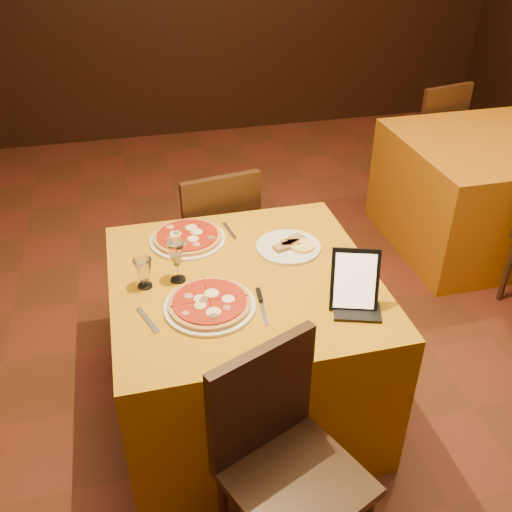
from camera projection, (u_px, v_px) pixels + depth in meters
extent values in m
cube|color=#5E2D19|center=(298.00, 373.00, 2.97)|extent=(6.00, 7.00, 0.01)
cube|color=#BB7B0C|center=(244.00, 344.00, 2.59)|extent=(1.10, 1.10, 0.75)
cube|color=#AC5E0B|center=(479.00, 193.00, 3.84)|extent=(1.10, 1.10, 0.75)
cylinder|color=white|center=(210.00, 306.00, 2.21)|extent=(0.36, 0.36, 0.01)
cylinder|color=#AD4C23|center=(210.00, 303.00, 2.20)|extent=(0.32, 0.32, 0.02)
cylinder|color=white|center=(188.00, 240.00, 2.62)|extent=(0.35, 0.35, 0.01)
cylinder|color=#AD4C23|center=(188.00, 237.00, 2.61)|extent=(0.31, 0.31, 0.02)
cylinder|color=white|center=(288.00, 247.00, 2.57)|extent=(0.29, 0.29, 0.01)
cylinder|color=olive|center=(288.00, 244.00, 2.56)|extent=(0.18, 0.18, 0.02)
cube|color=black|center=(355.00, 280.00, 2.16)|extent=(0.20, 0.15, 0.23)
cube|color=#B7B6BE|center=(263.00, 309.00, 2.20)|extent=(0.03, 0.19, 0.01)
cube|color=#AFAFB6|center=(148.00, 320.00, 2.14)|extent=(0.08, 0.17, 0.01)
cube|color=#B3B4BA|center=(229.00, 231.00, 2.69)|extent=(0.04, 0.16, 0.01)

